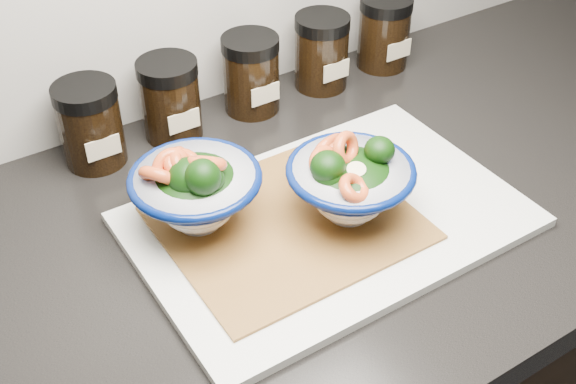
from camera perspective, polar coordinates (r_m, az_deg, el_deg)
countertop at (r=0.96m, az=8.39°, el=0.42°), size 3.50×0.60×0.04m
cutting_board at (r=0.86m, az=3.18°, el=-2.20°), size 0.45×0.30×0.01m
bamboo_mat at (r=0.84m, az=0.00°, el=-2.43°), size 0.28×0.24×0.00m
bowl_left at (r=0.82m, az=-7.32°, el=0.17°), size 0.15×0.15×0.11m
bowl_right at (r=0.83m, az=4.85°, el=0.76°), size 0.15×0.15×0.11m
spice_jar_a at (r=0.96m, az=-15.34°, el=5.17°), size 0.08×0.08×0.11m
spice_jar_b at (r=0.99m, az=-9.28°, el=7.24°), size 0.08×0.08×0.11m
spice_jar_c at (r=1.04m, az=-2.93°, el=9.30°), size 0.08×0.08×0.11m
spice_jar_d at (r=1.10m, az=2.67°, el=11.01°), size 0.08×0.08×0.11m
spice_jar_e at (r=1.16m, az=7.60°, el=12.41°), size 0.08×0.08×0.11m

